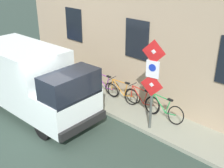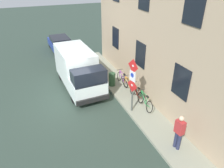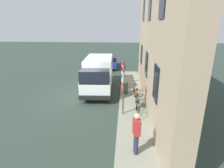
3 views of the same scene
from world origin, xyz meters
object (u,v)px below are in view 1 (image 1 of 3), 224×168
bicycle_orange (122,92)px  bicycle_red (141,100)px  bicycle_green (163,109)px  bicycle_purple (104,85)px  litter_bin (90,88)px  sign_post_stacked (152,76)px  delivery_van (32,79)px

bicycle_orange → bicycle_red: bearing=172.8°
bicycle_green → bicycle_purple: bearing=2.3°
bicycle_green → bicycle_red: same height
bicycle_red → litter_bin: (-0.75, 2.10, 0.08)m
sign_post_stacked → delivery_van: (-1.91, 4.08, -0.73)m
delivery_van → bicycle_purple: bearing=67.7°
delivery_van → bicycle_purple: 3.09m
bicycle_orange → litter_bin: litter_bin is taller
bicycle_purple → bicycle_red: bearing=179.2°
sign_post_stacked → bicycle_orange: 2.73m
bicycle_green → bicycle_orange: bearing=2.3°
bicycle_green → bicycle_purple: same height
sign_post_stacked → bicycle_red: sign_post_stacked is taller
delivery_van → bicycle_red: 4.20m
bicycle_red → litter_bin: 2.23m
bicycle_red → litter_bin: size_ratio=1.90×
delivery_van → sign_post_stacked: bearing=22.6°
litter_bin → bicycle_red: bearing=-70.4°
sign_post_stacked → bicycle_green: sign_post_stacked is taller
bicycle_green → bicycle_red: size_ratio=1.00×
bicycle_green → litter_bin: (-0.75, 3.10, 0.08)m
sign_post_stacked → bicycle_red: bearing=50.0°
bicycle_green → bicycle_orange: size_ratio=1.00×
bicycle_purple → litter_bin: 0.76m
bicycle_red → bicycle_orange: 1.00m
bicycle_red → bicycle_orange: same height
bicycle_red → bicycle_purple: size_ratio=1.00×
delivery_van → bicycle_green: (2.80, -4.02, -0.82)m
bicycle_orange → bicycle_purple: size_ratio=1.00×
delivery_van → bicycle_orange: delivery_van is taller
bicycle_purple → litter_bin: size_ratio=1.90×
bicycle_green → litter_bin: size_ratio=1.91×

